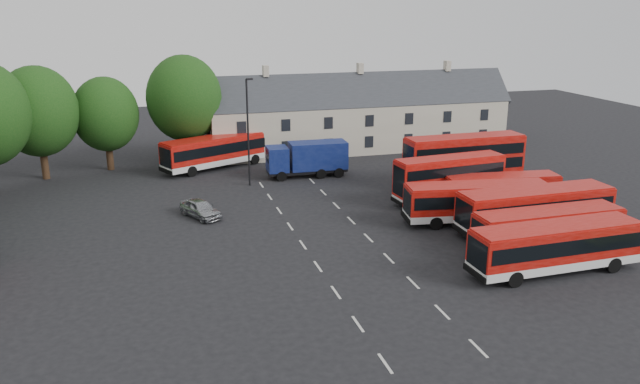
# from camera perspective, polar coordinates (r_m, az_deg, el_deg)

# --- Properties ---
(ground) EXTENTS (140.00, 140.00, 0.00)m
(ground) POSITION_cam_1_polar(r_m,az_deg,el_deg) (43.03, -0.92, -5.79)
(ground) COLOR black
(ground) RESTS_ON ground
(lane_markings) EXTENTS (5.15, 33.80, 0.01)m
(lane_markings) POSITION_cam_1_polar(r_m,az_deg,el_deg) (45.46, 1.48, -4.52)
(lane_markings) COLOR beige
(lane_markings) RESTS_ON ground
(treeline) EXTENTS (29.92, 32.59, 12.01)m
(treeline) POSITION_cam_1_polar(r_m,az_deg,el_deg) (59.53, -25.95, 5.60)
(treeline) COLOR black
(treeline) RESTS_ON ground
(terrace_houses) EXTENTS (35.70, 7.13, 10.06)m
(terrace_houses) POSITION_cam_1_polar(r_m,az_deg,el_deg) (73.64, 3.60, 6.88)
(terrace_houses) COLOR beige
(terrace_houses) RESTS_ON ground
(bus_row_a) EXTENTS (11.45, 2.91, 3.22)m
(bus_row_a) POSITION_cam_1_polar(r_m,az_deg,el_deg) (42.41, 20.78, -4.48)
(bus_row_a) COLOR silver
(bus_row_a) RESTS_ON ground
(bus_row_b) EXTENTS (10.71, 2.56, 3.03)m
(bus_row_b) POSITION_cam_1_polar(r_m,az_deg,el_deg) (45.83, 20.13, -2.99)
(bus_row_b) COLOR silver
(bus_row_b) RESTS_ON ground
(bus_row_c) EXTENTS (12.04, 2.94, 3.40)m
(bus_row_c) POSITION_cam_1_polar(r_m,az_deg,el_deg) (49.22, 19.08, -1.27)
(bus_row_c) COLOR silver
(bus_row_c) RESTS_ON ground
(bus_row_d) EXTENTS (11.50, 4.22, 3.18)m
(bus_row_d) POSITION_cam_1_polar(r_m,az_deg,el_deg) (50.15, 14.17, -0.67)
(bus_row_d) COLOR silver
(bus_row_d) RESTS_ON ground
(bus_row_e) EXTENTS (9.93, 3.36, 2.75)m
(bus_row_e) POSITION_cam_1_polar(r_m,az_deg,el_deg) (54.87, 16.26, 0.39)
(bus_row_e) COLOR silver
(bus_row_e) RESTS_ON ground
(bus_dd_south) EXTENTS (10.00, 3.15, 4.03)m
(bus_dd_south) POSITION_cam_1_polar(r_m,az_deg,el_deg) (54.82, 11.73, 1.40)
(bus_dd_south) COLOR silver
(bus_dd_south) RESTS_ON ground
(bus_dd_north) EXTENTS (11.58, 2.89, 4.73)m
(bus_dd_north) POSITION_cam_1_polar(r_m,az_deg,el_deg) (60.39, 13.02, 3.13)
(bus_dd_north) COLOR silver
(bus_dd_north) RESTS_ON ground
(bus_north) EXTENTS (11.98, 7.51, 3.38)m
(bus_north) POSITION_cam_1_polar(r_m,az_deg,el_deg) (65.99, -9.37, 3.90)
(bus_north) COLOR silver
(bus_north) RESTS_ON ground
(box_truck) EXTENTS (7.99, 2.75, 3.46)m
(box_truck) POSITION_cam_1_polar(r_m,az_deg,el_deg) (61.86, -1.10, 3.18)
(box_truck) COLOR black
(box_truck) RESTS_ON ground
(silver_car) EXTENTS (3.48, 4.57, 1.45)m
(silver_car) POSITION_cam_1_polar(r_m,az_deg,el_deg) (51.15, -10.88, -1.50)
(silver_car) COLOR #A1A4A9
(silver_car) RESTS_ON ground
(lamppost) EXTENTS (0.70, 0.33, 10.09)m
(lamppost) POSITION_cam_1_polar(r_m,az_deg,el_deg) (58.41, -6.58, 5.70)
(lamppost) COLOR black
(lamppost) RESTS_ON ground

